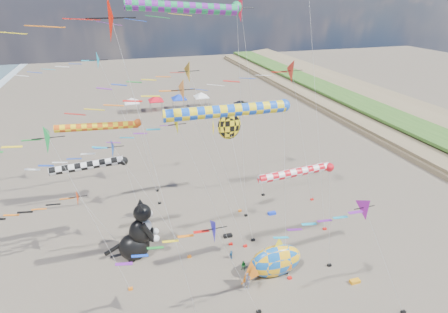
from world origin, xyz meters
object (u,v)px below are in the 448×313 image
cat_inflatable (136,230)px  fish_inflatable (275,261)px  parked_car (242,103)px  person_adult (247,281)px  child_blue (231,255)px  child_green (244,266)px

cat_inflatable → fish_inflatable: size_ratio=0.92×
parked_car → fish_inflatable: bearing=167.0°
person_adult → fish_inflatable: bearing=20.6°
person_adult → parked_car: bearing=74.3°
fish_inflatable → child_blue: (-3.11, 3.01, -0.98)m
fish_inflatable → child_blue: 4.44m
cat_inflatable → fish_inflatable: bearing=-23.7°
child_green → fish_inflatable: bearing=8.7°
child_blue → cat_inflatable: bearing=122.1°
person_adult → parked_car: 54.08m
cat_inflatable → parked_car: bearing=63.5°
cat_inflatable → person_adult: size_ratio=3.50×
fish_inflatable → child_green: (-2.51, 1.18, -0.94)m
child_blue → fish_inflatable: bearing=-81.5°
person_adult → child_green: person_adult is taller
cat_inflatable → child_blue: bearing=-16.1°
cat_inflatable → fish_inflatable: (11.49, -6.14, -1.54)m
cat_inflatable → child_blue: cat_inflatable is taller
person_adult → child_blue: bearing=95.4°
person_adult → child_blue: (-0.13, 3.93, -0.38)m
cat_inflatable → child_green: bearing=-24.5°
cat_inflatable → parked_car: cat_inflatable is taller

